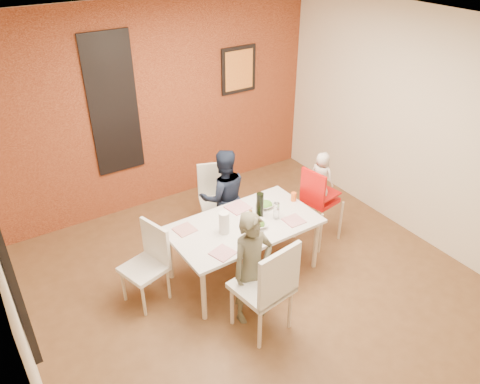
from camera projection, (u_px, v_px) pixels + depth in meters
ground at (255, 286)px, 5.12m from camera, size 4.50×4.50×0.00m
ceiling at (260, 31)px, 3.73m from camera, size 4.50×4.50×0.02m
wall_back at (159, 107)px, 6.04m from camera, size 4.50×0.02×2.70m
wall_front at (469, 334)px, 2.80m from camera, size 4.50×0.02×2.70m
wall_left at (1, 261)px, 3.38m from camera, size 0.02×4.50×2.70m
wall_right at (416, 128)px, 5.46m from camera, size 0.02×4.50×2.70m
brick_accent_wall at (159, 107)px, 6.03m from camera, size 4.50×0.02×2.70m
glassblock_strip at (113, 105)px, 5.66m from camera, size 0.55×0.03×1.70m
glassblock_surround at (113, 106)px, 5.66m from camera, size 0.60×0.03×1.76m
art_print_frame at (239, 70)px, 6.42m from camera, size 0.54×0.03×0.64m
art_print_canvas at (239, 70)px, 6.40m from camera, size 0.44×0.01×0.54m
dining_table at (244, 228)px, 5.01m from camera, size 1.60×0.91×0.66m
chair_near at (269, 285)px, 4.28m from camera, size 0.55×0.55×1.05m
chair_far at (216, 195)px, 5.80m from camera, size 0.53×0.53×0.89m
chair_left at (149, 259)px, 4.75m from camera, size 0.50×0.50×0.87m
high_chair at (318, 198)px, 5.54m from camera, size 0.48×0.48×1.00m
child_near at (252, 268)px, 4.44m from camera, size 0.45×0.30×1.22m
child_far at (224, 197)px, 5.56m from camera, size 0.69×0.60×1.21m
toddler at (321, 176)px, 5.41m from camera, size 0.27×0.34×0.60m
plate_near_left at (223, 253)px, 4.55m from camera, size 0.26×0.26×0.01m
plate_far_mid at (238, 207)px, 5.25m from camera, size 0.27×0.27×0.01m
plate_near_right at (294, 220)px, 5.03m from camera, size 0.20×0.20×0.01m
plate_far_left at (185, 230)px, 4.88m from camera, size 0.22×0.22×0.01m
salad_bowl_a at (258, 224)px, 4.93m from camera, size 0.27×0.27×0.05m
salad_bowl_b at (266, 205)px, 5.26m from camera, size 0.21×0.21×0.05m
wine_bottle at (260, 206)px, 5.01m from camera, size 0.08×0.08×0.30m
wine_glass_a at (250, 225)px, 4.79m from camera, size 0.07×0.07×0.20m
wine_glass_b at (276, 211)px, 5.03m from camera, size 0.07×0.07×0.19m
paper_towel_roll at (224, 223)px, 4.79m from camera, size 0.11×0.11×0.24m
condiment_red at (252, 220)px, 4.92m from camera, size 0.04×0.04×0.14m
condiment_green at (257, 209)px, 5.09m from camera, size 0.04×0.04×0.15m
condiment_brown at (251, 216)px, 4.99m from camera, size 0.04×0.04×0.14m
sippy_cup at (294, 197)px, 5.35m from camera, size 0.06×0.06×0.10m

